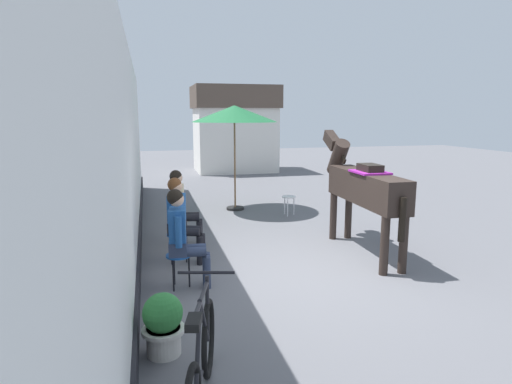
% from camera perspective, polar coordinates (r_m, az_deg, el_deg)
% --- Properties ---
extents(ground_plane, '(40.00, 40.00, 0.00)m').
position_cam_1_polar(ground_plane, '(9.47, -0.33, -4.27)').
color(ground_plane, slate).
extents(pub_facade_wall, '(0.34, 14.00, 3.40)m').
position_cam_1_polar(pub_facade_wall, '(7.45, -16.85, 3.36)').
color(pub_facade_wall, white).
rests_on(pub_facade_wall, ground_plane).
extents(distant_cottage, '(3.40, 2.60, 3.50)m').
position_cam_1_polar(distant_cottage, '(18.19, -2.84, 8.44)').
color(distant_cottage, silver).
rests_on(distant_cottage, ground_plane).
extents(seated_visitor_near, '(0.61, 0.49, 1.39)m').
position_cam_1_polar(seated_visitor_near, '(5.98, -9.67, -5.40)').
color(seated_visitor_near, '#194C99').
rests_on(seated_visitor_near, ground_plane).
extents(seated_visitor_middle, '(0.61, 0.49, 1.39)m').
position_cam_1_polar(seated_visitor_middle, '(7.00, -9.89, -3.10)').
color(seated_visitor_middle, '#194C99').
rests_on(seated_visitor_middle, ground_plane).
extents(seated_visitor_far, '(0.61, 0.49, 1.39)m').
position_cam_1_polar(seated_visitor_far, '(7.92, -9.82, -1.53)').
color(seated_visitor_far, gold).
rests_on(seated_visitor_far, ground_plane).
extents(saddled_horse_center, '(0.52, 3.00, 2.06)m').
position_cam_1_polar(saddled_horse_center, '(7.58, 13.88, 0.72)').
color(saddled_horse_center, '#2D231E').
rests_on(saddled_horse_center, ground_plane).
extents(flower_planter_near, '(0.43, 0.43, 0.64)m').
position_cam_1_polar(flower_planter_near, '(4.57, -12.16, -16.53)').
color(flower_planter_near, beige).
rests_on(flower_planter_near, ground_plane).
extents(leaning_bicycle, '(0.60, 1.72, 1.02)m').
position_cam_1_polar(leaning_bicycle, '(3.73, -7.23, -21.88)').
color(leaning_bicycle, black).
rests_on(leaning_bicycle, ground_plane).
extents(cafe_parasol, '(2.10, 2.10, 2.58)m').
position_cam_1_polar(cafe_parasol, '(10.66, -2.86, 10.18)').
color(cafe_parasol, black).
rests_on(cafe_parasol, ground_plane).
extents(spare_stool_white, '(0.32, 0.32, 0.46)m').
position_cam_1_polar(spare_stool_white, '(10.24, 4.36, -0.88)').
color(spare_stool_white, white).
rests_on(spare_stool_white, ground_plane).
extents(satchel_bag, '(0.26, 0.30, 0.20)m').
position_cam_1_polar(satchel_bag, '(9.21, -10.23, -4.20)').
color(satchel_bag, maroon).
rests_on(satchel_bag, ground_plane).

